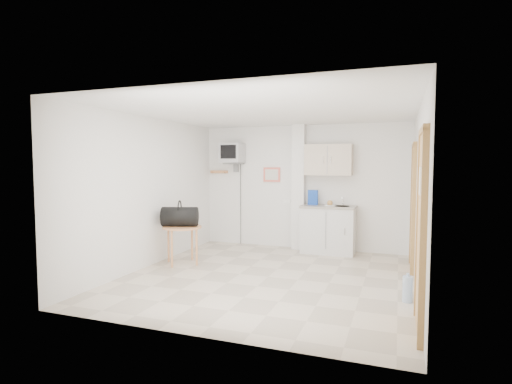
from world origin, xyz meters
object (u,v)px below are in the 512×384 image
(duffel_bag, at_px, (180,216))
(water_bottle, at_px, (408,289))
(round_table, at_px, (182,231))
(crt_television, at_px, (232,154))

(duffel_bag, distance_m, water_bottle, 3.80)
(round_table, bearing_deg, water_bottle, -11.60)
(crt_television, relative_size, duffel_bag, 3.17)
(water_bottle, bearing_deg, crt_television, 144.03)
(crt_television, xyz_separation_m, round_table, (-0.20, -1.74, -1.36))
(crt_television, height_order, duffel_bag, crt_television)
(crt_television, xyz_separation_m, water_bottle, (3.43, -2.49, -1.77))
(round_table, relative_size, duffel_bag, 0.99)
(crt_television, distance_m, duffel_bag, 2.09)
(duffel_bag, relative_size, water_bottle, 1.85)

